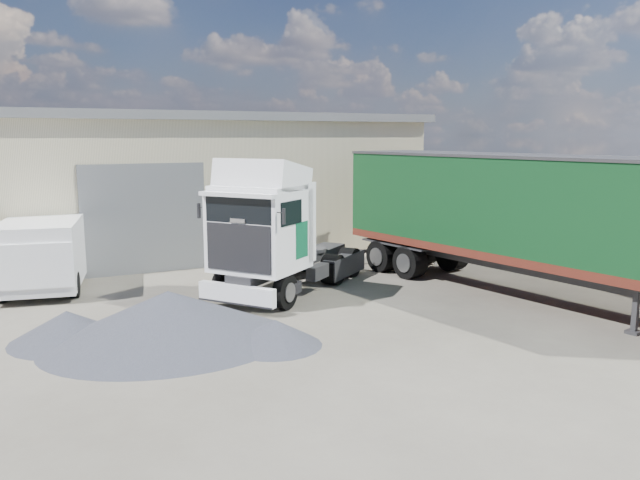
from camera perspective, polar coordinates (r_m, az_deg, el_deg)
name	(u,v)px	position (r m, az deg, el deg)	size (l,w,h in m)	color
ground	(344,359)	(12.93, 2.23, -10.81)	(120.00, 120.00, 0.00)	#292621
warehouse	(6,184)	(26.70, -26.74, 4.60)	(30.60, 12.60, 5.42)	beige
brick_boundary_wall	(542,225)	(24.23, 19.64, 1.29)	(0.35, 26.00, 2.50)	#994A27
tractor_unit	(274,239)	(17.46, -4.21, 0.12)	(5.89, 5.20, 3.91)	black
box_trailer	(519,210)	(18.38, 17.76, 2.61)	(4.64, 12.20, 3.97)	#2D2D30
panel_van	(45,252)	(20.29, -23.82, -0.97)	(3.02, 5.41, 2.09)	black
gravel_heap	(164,318)	(14.19, -14.07, -6.96)	(6.42, 5.81, 1.15)	black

